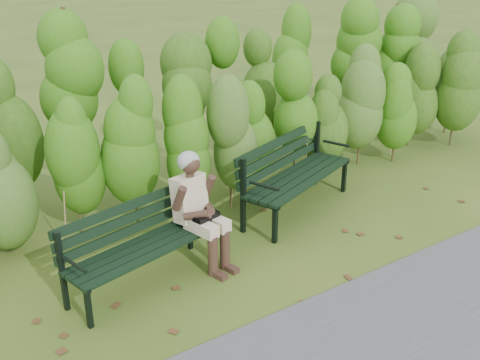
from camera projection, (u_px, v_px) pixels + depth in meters
ground at (258, 254)px, 6.06m from camera, size 80.00×80.00×0.00m
hedge_band at (172, 103)px, 6.99m from camera, size 11.04×1.67×2.42m
leaf_litter at (272, 246)px, 6.21m from camera, size 5.79×1.99×0.01m
bench_left at (138, 239)px, 5.41m from camera, size 1.67×0.86×0.80m
bench_right at (292, 169)px, 6.90m from camera, size 1.90×1.18×0.91m
seated_woman at (198, 204)px, 5.66m from camera, size 0.51×0.75×1.20m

